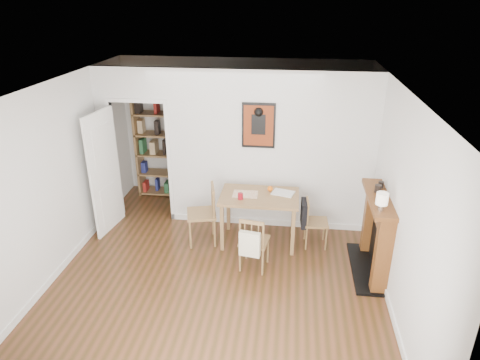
# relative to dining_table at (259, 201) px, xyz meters

# --- Properties ---
(ground) EXTENTS (5.20, 5.20, 0.00)m
(ground) POSITION_rel_dining_table_xyz_m (-0.48, -0.80, -0.72)
(ground) COLOR #56301C
(ground) RESTS_ON ground
(room_shell) EXTENTS (5.20, 5.20, 5.20)m
(room_shell) POSITION_rel_dining_table_xyz_m (-0.38, 0.54, 0.58)
(room_shell) COLOR silver
(room_shell) RESTS_ON ground
(dining_table) EXTENTS (1.19, 0.76, 0.81)m
(dining_table) POSITION_rel_dining_table_xyz_m (0.00, 0.00, 0.00)
(dining_table) COLOR olive
(dining_table) RESTS_ON ground
(chair_left) EXTENTS (0.59, 0.59, 0.97)m
(chair_left) POSITION_rel_dining_table_xyz_m (-0.89, -0.11, -0.23)
(chair_left) COLOR olive
(chair_left) RESTS_ON ground
(chair_right) EXTENTS (0.46, 0.41, 0.78)m
(chair_right) POSITION_rel_dining_table_xyz_m (0.87, 0.02, -0.31)
(chair_right) COLOR olive
(chair_right) RESTS_ON ground
(chair_front) EXTENTS (0.49, 0.53, 0.85)m
(chair_front) POSITION_rel_dining_table_xyz_m (-0.01, -0.71, -0.29)
(chair_front) COLOR olive
(chair_front) RESTS_ON ground
(bookshelf) EXTENTS (0.87, 0.35, 2.07)m
(bookshelf) POSITION_rel_dining_table_xyz_m (-2.03, 1.54, 0.30)
(bookshelf) COLOR olive
(bookshelf) RESTS_ON ground
(fireplace) EXTENTS (0.45, 1.25, 1.16)m
(fireplace) POSITION_rel_dining_table_xyz_m (1.68, -0.55, -0.10)
(fireplace) COLOR brown
(fireplace) RESTS_ON ground
(red_glass) EXTENTS (0.08, 0.08, 0.10)m
(red_glass) POSITION_rel_dining_table_xyz_m (-0.27, -0.17, 0.15)
(red_glass) COLOR maroon
(red_glass) RESTS_ON dining_table
(orange_fruit) EXTENTS (0.08, 0.08, 0.08)m
(orange_fruit) POSITION_rel_dining_table_xyz_m (0.15, 0.17, 0.14)
(orange_fruit) COLOR orange
(orange_fruit) RESTS_ON dining_table
(placemat) EXTENTS (0.38, 0.29, 0.00)m
(placemat) POSITION_rel_dining_table_xyz_m (-0.22, 0.01, 0.10)
(placemat) COLOR beige
(placemat) RESTS_ON dining_table
(notebook) EXTENTS (0.38, 0.32, 0.02)m
(notebook) POSITION_rel_dining_table_xyz_m (0.35, 0.11, 0.11)
(notebook) COLOR silver
(notebook) RESTS_ON dining_table
(mantel_lamp) EXTENTS (0.15, 0.15, 0.24)m
(mantel_lamp) POSITION_rel_dining_table_xyz_m (1.58, -0.95, 0.59)
(mantel_lamp) COLOR silver
(mantel_lamp) RESTS_ON fireplace
(ceramic_jar_a) EXTENTS (0.09, 0.09, 0.11)m
(ceramic_jar_a) POSITION_rel_dining_table_xyz_m (1.63, -0.43, 0.50)
(ceramic_jar_a) COLOR black
(ceramic_jar_a) RESTS_ON fireplace
(ceramic_jar_b) EXTENTS (0.08, 0.08, 0.09)m
(ceramic_jar_b) POSITION_rel_dining_table_xyz_m (1.70, -0.27, 0.49)
(ceramic_jar_b) COLOR black
(ceramic_jar_b) RESTS_ON fireplace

